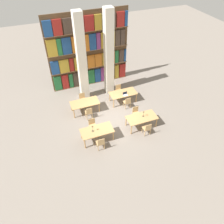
{
  "coord_description": "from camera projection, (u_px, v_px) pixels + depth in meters",
  "views": [
    {
      "loc": [
        -3.71,
        -9.78,
        9.73
      ],
      "look_at": [
        0.0,
        -0.13,
        0.67
      ],
      "focal_mm": 35.0,
      "sensor_mm": 36.0,
      "label": 1
    }
  ],
  "objects": [
    {
      "name": "pillar_left",
      "position": [
        81.0,
        59.0,
        14.1
      ],
      "size": [
        0.56,
        0.56,
        6.0
      ],
      "color": "silver",
      "rests_on": "ground_plane"
    },
    {
      "name": "desk_lamp_0",
      "position": [
        93.0,
        128.0,
        12.2
      ],
      "size": [
        0.14,
        0.14,
        0.43
      ],
      "color": "brown",
      "rests_on": "reading_table_0"
    },
    {
      "name": "desk_lamp_1",
      "position": [
        144.0,
        113.0,
        13.15
      ],
      "size": [
        0.14,
        0.14,
        0.41
      ],
      "color": "brown",
      "rests_on": "reading_table_1"
    },
    {
      "name": "reading_table_2",
      "position": [
        85.0,
        103.0,
        14.4
      ],
      "size": [
        1.87,
        0.94,
        0.75
      ],
      "color": "tan",
      "rests_on": "ground_plane"
    },
    {
      "name": "chair_4",
      "position": [
        89.0,
        112.0,
        14.0
      ],
      "size": [
        0.42,
        0.4,
        0.9
      ],
      "color": "tan",
      "rests_on": "ground_plane"
    },
    {
      "name": "chair_6",
      "position": [
        127.0,
        102.0,
        14.79
      ],
      "size": [
        0.42,
        0.4,
        0.9
      ],
      "color": "tan",
      "rests_on": "ground_plane"
    },
    {
      "name": "chair_1",
      "position": [
        92.0,
        125.0,
        13.12
      ],
      "size": [
        0.42,
        0.4,
        0.9
      ],
      "rotation": [
        0.0,
        0.0,
        3.14
      ],
      "color": "tan",
      "rests_on": "ground_plane"
    },
    {
      "name": "chair_5",
      "position": [
        83.0,
        99.0,
        15.05
      ],
      "size": [
        0.42,
        0.4,
        0.9
      ],
      "rotation": [
        0.0,
        0.0,
        3.14
      ],
      "color": "tan",
      "rests_on": "ground_plane"
    },
    {
      "name": "laptop",
      "position": [
        125.0,
        95.0,
        14.94
      ],
      "size": [
        0.32,
        0.22,
        0.21
      ],
      "color": "silver",
      "rests_on": "reading_table_3"
    },
    {
      "name": "ground_plane",
      "position": [
        111.0,
        118.0,
        14.28
      ],
      "size": [
        40.0,
        40.0,
        0.0
      ],
      "primitive_type": "plane",
      "color": "gray"
    },
    {
      "name": "reading_table_3",
      "position": [
        123.0,
        94.0,
        15.2
      ],
      "size": [
        1.87,
        0.94,
        0.75
      ],
      "color": "tan",
      "rests_on": "ground_plane"
    },
    {
      "name": "chair_2",
      "position": [
        147.0,
        128.0,
        12.91
      ],
      "size": [
        0.42,
        0.4,
        0.9
      ],
      "color": "tan",
      "rests_on": "ground_plane"
    },
    {
      "name": "reading_table_0",
      "position": [
        97.0,
        131.0,
        12.49
      ],
      "size": [
        1.87,
        0.94,
        0.75
      ],
      "color": "tan",
      "rests_on": "ground_plane"
    },
    {
      "name": "chair_3",
      "position": [
        136.0,
        113.0,
        13.96
      ],
      "size": [
        0.42,
        0.4,
        0.9
      ],
      "rotation": [
        0.0,
        0.0,
        3.14
      ],
      "color": "tan",
      "rests_on": "ground_plane"
    },
    {
      "name": "chair_7",
      "position": [
        119.0,
        90.0,
        15.84
      ],
      "size": [
        0.42,
        0.4,
        0.9
      ],
      "rotation": [
        0.0,
        0.0,
        3.14
      ],
      "color": "tan",
      "rests_on": "ground_plane"
    },
    {
      "name": "pillar_center",
      "position": [
        109.0,
        55.0,
        14.61
      ],
      "size": [
        0.56,
        0.56,
        6.0
      ],
      "color": "silver",
      "rests_on": "ground_plane"
    },
    {
      "name": "bookshelf_bank",
      "position": [
        89.0,
        52.0,
        15.69
      ],
      "size": [
        5.9,
        0.35,
        5.5
      ],
      "color": "brown",
      "rests_on": "ground_plane"
    },
    {
      "name": "chair_0",
      "position": [
        101.0,
        143.0,
        12.07
      ],
      "size": [
        0.42,
        0.4,
        0.9
      ],
      "color": "tan",
      "rests_on": "ground_plane"
    },
    {
      "name": "reading_table_1",
      "position": [
        142.0,
        118.0,
        13.32
      ],
      "size": [
        1.87,
        0.94,
        0.75
      ],
      "color": "tan",
      "rests_on": "ground_plane"
    }
  ]
}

